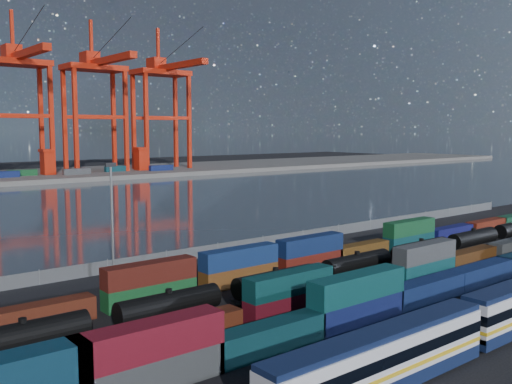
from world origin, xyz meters
TOP-DOWN VIEW (x-y plane):
  - ground at (0.00, 0.00)m, footprint 700.00×700.00m
  - harbor_water at (0.00, 105.00)m, footprint 700.00×700.00m
  - container_row_south at (0.08, -10.11)m, footprint 140.26×2.65m
  - container_row_mid at (1.51, -3.28)m, footprint 141.71×2.41m
  - container_row_north at (-10.75, 10.76)m, footprint 140.69×2.44m
  - tanker_string at (12.34, 2.96)m, footprint 136.71×2.73m
  - waterfront_fence at (-0.00, 28.00)m, footprint 160.12×0.12m
  - yard_light_mast at (-30.00, 26.00)m, footprint 1.60×0.40m

SIDE VIEW (x-z plane):
  - ground at x=0.00m, z-range 0.00..0.00m
  - harbor_water at x=0.00m, z-range 0.01..0.01m
  - waterfront_fence at x=0.00m, z-range -0.10..2.10m
  - container_row_mid at x=1.51m, z-range -0.89..4.25m
  - tanker_string at x=12.34m, z-range 0.01..3.91m
  - container_row_north at x=-10.75m, z-range -0.49..4.71m
  - container_row_south at x=0.08m, z-range -0.66..4.99m
  - yard_light_mast at x=-30.00m, z-range 1.00..17.60m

